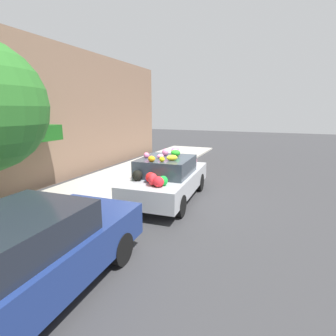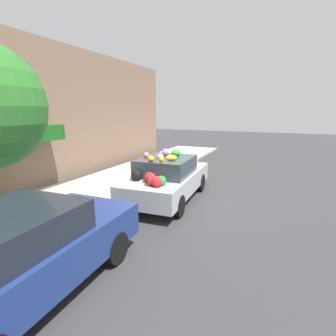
{
  "view_description": "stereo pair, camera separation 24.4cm",
  "coord_description": "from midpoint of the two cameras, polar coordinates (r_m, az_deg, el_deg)",
  "views": [
    {
      "loc": [
        -7.84,
        -3.44,
        2.98
      ],
      "look_at": [
        0.0,
        -0.18,
        1.09
      ],
      "focal_mm": 28.0,
      "sensor_mm": 36.0,
      "label": 1
    },
    {
      "loc": [
        -7.74,
        -3.66,
        2.98
      ],
      "look_at": [
        0.0,
        -0.18,
        1.09
      ],
      "focal_mm": 28.0,
      "sensor_mm": 36.0,
      "label": 2
    }
  ],
  "objects": [
    {
      "name": "parked_car_plain",
      "position": [
        4.86,
        -27.9,
        -15.92
      ],
      "size": [
        4.29,
        2.02,
        1.51
      ],
      "rotation": [
        0.0,
        0.0,
        0.04
      ],
      "color": "navy",
      "rests_on": "ground"
    },
    {
      "name": "ground_plane",
      "position": [
        9.06,
        -0.25,
        -6.63
      ],
      "size": [
        60.0,
        60.0,
        0.0
      ],
      "primitive_type": "plane",
      "color": "#38383A"
    },
    {
      "name": "sidewalk_curb",
      "position": [
        10.4,
        -13.95,
        -4.15
      ],
      "size": [
        24.0,
        3.2,
        0.11
      ],
      "color": "#B2ADA3",
      "rests_on": "ground"
    },
    {
      "name": "building_facade",
      "position": [
        11.42,
        -24.04,
        10.43
      ],
      "size": [
        18.0,
        1.2,
        5.6
      ],
      "color": "#846651",
      "rests_on": "ground"
    },
    {
      "name": "fire_hydrant",
      "position": [
        12.26,
        -2.03,
        0.66
      ],
      "size": [
        0.2,
        0.2,
        0.7
      ],
      "color": "red",
      "rests_on": "sidewalk_curb"
    },
    {
      "name": "art_car",
      "position": [
        8.73,
        0.71,
        -2.04
      ],
      "size": [
        4.32,
        2.06,
        1.73
      ],
      "rotation": [
        0.0,
        0.0,
        0.06
      ],
      "color": "#B7BABF",
      "rests_on": "ground"
    }
  ]
}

